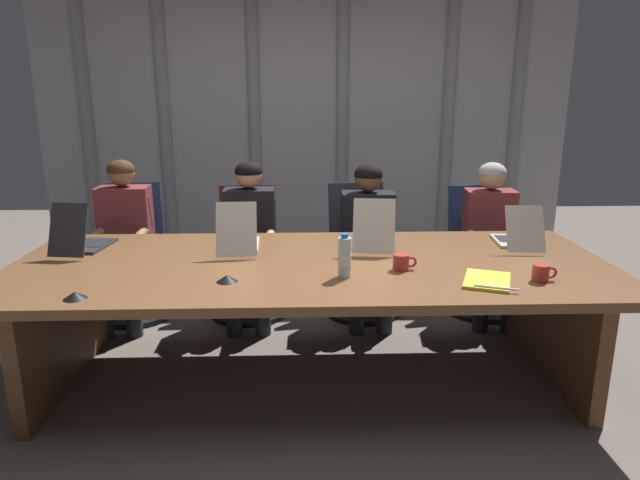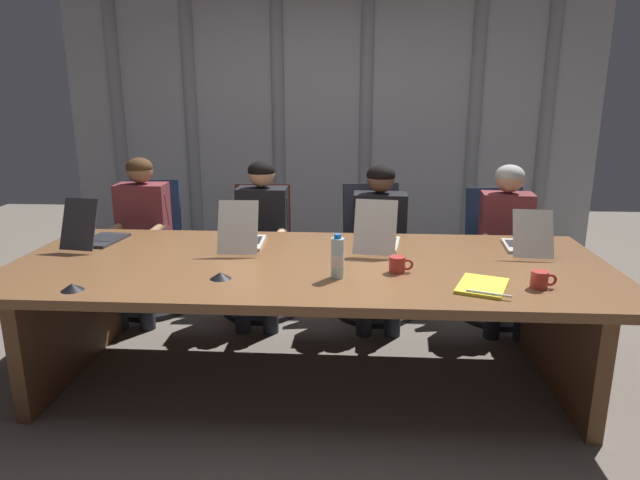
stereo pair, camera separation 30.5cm
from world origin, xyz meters
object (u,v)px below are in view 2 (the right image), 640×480
Objects in this scene: laptop_center at (378,238)px; office_chair_center at (374,266)px; conference_mic_left_side at (220,275)px; spiral_notepad at (482,286)px; laptop_right_mid at (526,242)px; office_chair_left_end at (152,261)px; coffee_mug_near at (398,264)px; person_right_mid at (507,235)px; person_center at (380,233)px; person_left_end at (140,228)px; conference_mic_middle at (72,287)px; person_left_mid at (261,231)px; office_chair_left_mid at (261,264)px; water_bottle_primary at (338,258)px; coffee_mug_far at (540,280)px; laptop_left_end at (95,235)px; office_chair_right_mid at (499,269)px; laptop_left_mid at (243,238)px.

office_chair_center is at bearing 7.20° from laptop_center.
spiral_notepad is (1.32, -0.05, -0.01)m from conference_mic_left_side.
laptop_right_mid is 0.47× the size of office_chair_left_end.
conference_mic_left_side is at bearing 24.18° from office_chair_left_end.
conference_mic_left_side is (-0.83, -0.63, -0.04)m from laptop_center.
laptop_center is 0.47m from coffee_mug_near.
person_right_mid is at bearing 78.11° from office_chair_left_end.
person_right_mid reaches higher than office_chair_left_end.
spiral_notepad is at bearing 20.31° from person_center.
person_left_end is at bearing -94.27° from office_chair_center.
office_chair_left_end is at bearing 167.77° from spiral_notepad.
office_chair_left_end reaches higher than office_chair_center.
person_center reaches higher than conference_mic_middle.
spiral_notepad is at bearing 154.51° from laptop_right_mid.
person_left_mid is at bearing 89.94° from conference_mic_left_side.
laptop_right_mid reaches higher than spiral_notepad.
office_chair_left_mid is at bearing 153.91° from spiral_notepad.
conference_mic_middle is (-1.28, -0.28, -0.09)m from water_bottle_primary.
coffee_mug_far is (0.73, -1.29, 0.10)m from person_center.
person_left_end is at bearing -84.91° from person_right_mid.
person_left_mid is 0.87m from person_center.
water_bottle_primary is (0.63, -1.35, 0.47)m from office_chair_left_mid.
laptop_left_end is 1.31× the size of spiral_notepad.
conference_mic_middle is 0.30× the size of spiral_notepad.
water_bottle_primary is (-0.23, -0.57, 0.04)m from laptop_center.
office_chair_left_mid is at bearing 68.28° from conference_mic_middle.
person_left_mid is at bearing 156.56° from spiral_notepad.
office_chair_center is at bearing 92.95° from person_left_end.
office_chair_left_end is 1.74m from office_chair_center.
office_chair_left_end is 2.07m from water_bottle_primary.
office_chair_left_end is 8.95× the size of conference_mic_left_side.
office_chair_left_end is at bearing 78.59° from laptop_right_mid.
coffee_mug_near is (1.83, -1.08, 0.09)m from person_left_end.
water_bottle_primary is (-0.27, -1.19, 0.17)m from person_center.
office_chair_left_mid is 7.41× the size of coffee_mug_near.
water_bottle_primary is (-1.18, -1.35, 0.47)m from office_chair_right_mid.
laptop_left_mid is 0.83m from laptop_center.
person_left_end is at bearing 52.20° from laptop_left_mid.
water_bottle_primary reaches higher than conference_mic_left_side.
person_right_mid is at bearing 35.04° from conference_mic_left_side.
person_center is 10.48× the size of conference_mic_left_side.
person_left_mid reaches higher than conference_mic_middle.
laptop_right_mid is 3.68× the size of coffee_mug_far.
laptop_center is 1.04m from conference_mic_left_side.
water_bottle_primary is 2.11× the size of conference_mic_middle.
office_chair_right_mid is at bearing 80.34° from office_chair_center.
person_left_end is 9.38× the size of coffee_mug_far.
laptop_left_end is 2.87m from office_chair_right_mid.
conference_mic_middle is (-1.60, -0.39, -0.03)m from coffee_mug_near.
office_chair_left_mid is at bearing 115.12° from water_bottle_primary.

